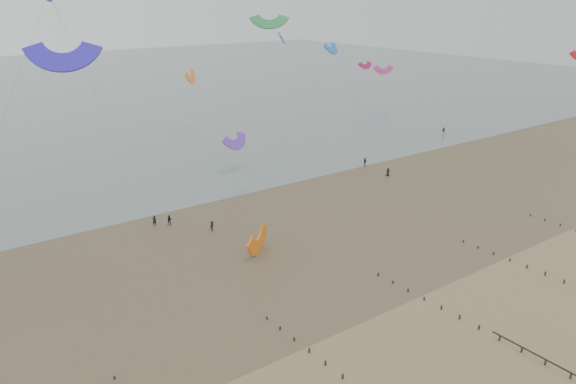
# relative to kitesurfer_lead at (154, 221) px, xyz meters

# --- Properties ---
(ground) EXTENTS (500.00, 500.00, 0.00)m
(ground) POSITION_rel_kitesurfer_lead_xyz_m (13.00, -45.83, -0.90)
(ground) COLOR brown
(ground) RESTS_ON ground
(sea_and_shore) EXTENTS (500.00, 665.00, 0.03)m
(sea_and_shore) POSITION_rel_kitesurfer_lead_xyz_m (8.92, -11.43, -0.89)
(sea_and_shore) COLOR #475654
(sea_and_shore) RESTS_ON ground
(kitesurfer_lead) EXTENTS (0.70, 0.50, 1.80)m
(kitesurfer_lead) POSITION_rel_kitesurfer_lead_xyz_m (0.00, 0.00, 0.00)
(kitesurfer_lead) COLOR black
(kitesurfer_lead) RESTS_ON ground
(kitesurfers) EXTENTS (117.47, 22.35, 1.85)m
(kitesurfers) POSITION_rel_kitesurfer_lead_xyz_m (32.76, 2.33, -0.04)
(kitesurfers) COLOR black
(kitesurfers) RESTS_ON ground
(grounded_kite) EXTENTS (8.47, 8.18, 3.68)m
(grounded_kite) POSITION_rel_kitesurfer_lead_xyz_m (8.21, -18.24, -0.90)
(grounded_kite) COLOR orange
(grounded_kite) RESTS_ON ground
(kites_airborne) EXTENTS (242.73, 130.78, 43.39)m
(kites_airborne) POSITION_rel_kitesurfer_lead_xyz_m (-6.32, 48.04, 20.85)
(kites_airborne) COLOR yellow
(kites_airborne) RESTS_ON ground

